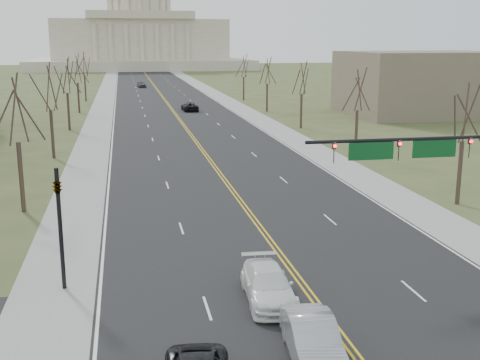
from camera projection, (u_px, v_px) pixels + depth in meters
name	position (u px, v px, depth m)	size (l,w,h in m)	color
road	(164.00, 99.00, 123.56)	(20.00, 380.00, 0.01)	black
cross_road	(344.00, 340.00, 24.13)	(120.00, 14.00, 0.01)	black
sidewalk_left	(104.00, 100.00, 121.33)	(4.00, 380.00, 0.03)	gray
sidewalk_right	(222.00, 98.00, 125.78)	(4.00, 380.00, 0.03)	gray
center_line	(164.00, 99.00, 123.56)	(0.42, 380.00, 0.01)	gold
edge_line_left	(116.00, 100.00, 121.74)	(0.15, 380.00, 0.01)	silver
edge_line_right	(211.00, 98.00, 125.38)	(0.15, 380.00, 0.01)	silver
capitol	(140.00, 34.00, 254.10)	(90.00, 60.00, 50.00)	beige
signal_mast	(433.00, 158.00, 31.37)	(12.12, 0.44, 7.20)	black
signal_left	(59.00, 215.00, 28.32)	(0.32, 0.36, 6.00)	black
tree_r_0	(464.00, 115.00, 42.73)	(3.74, 3.74, 8.50)	#362620
tree_l_0	(16.00, 113.00, 40.71)	(3.96, 3.96, 9.00)	#362620
tree_r_1	(358.00, 92.00, 61.85)	(3.74, 3.74, 8.50)	#362620
tree_l_1	(49.00, 90.00, 59.83)	(3.96, 3.96, 9.00)	#362620
tree_r_2	(302.00, 80.00, 80.97)	(3.74, 3.74, 8.50)	#362620
tree_l_2	(66.00, 78.00, 78.95)	(3.96, 3.96, 9.00)	#362620
tree_r_3	(267.00, 72.00, 100.09)	(3.74, 3.74, 8.50)	#362620
tree_l_3	(77.00, 71.00, 98.07)	(3.96, 3.96, 9.00)	#362620
tree_r_4	(244.00, 67.00, 119.22)	(3.74, 3.74, 8.50)	#362620
tree_l_4	(84.00, 66.00, 117.20)	(3.96, 3.96, 9.00)	#362620
bldg_right_mass	(426.00, 83.00, 97.35)	(25.00, 20.00, 10.00)	#6A5E4C
car_sb_inner_lead	(313.00, 340.00, 22.46)	(1.74, 4.98, 1.64)	#A3A5AB
car_sb_inner_second	(268.00, 285.00, 27.66)	(2.12, 5.21, 1.51)	white
car_far_nb	(190.00, 106.00, 102.49)	(2.43, 5.26, 1.46)	black
car_far_sb	(141.00, 84.00, 153.34)	(1.87, 4.64, 1.58)	#4F5057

